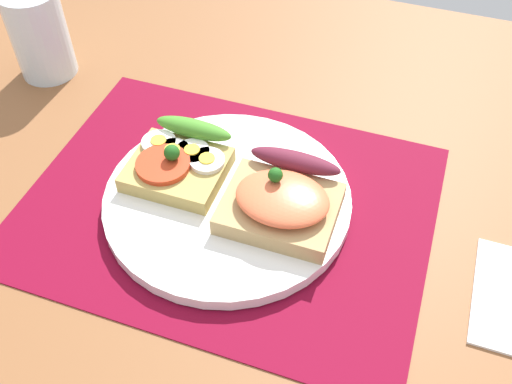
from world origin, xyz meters
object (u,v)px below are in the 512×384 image
drinking_glass (39,34)px  sandwich_egg_tomato (179,160)px  sandwich_salmon (282,199)px  plate (228,199)px

drinking_glass → sandwich_egg_tomato: bearing=-27.1°
sandwich_salmon → drinking_glass: 37.80cm
sandwich_salmon → drinking_glass: (-35.05, 14.03, 1.90)cm
sandwich_salmon → drinking_glass: drinking_glass is taller
sandwich_egg_tomato → sandwich_salmon: sandwich_salmon is taller
plate → sandwich_egg_tomato: bearing=164.4°
plate → sandwich_egg_tomato: (-5.76, 1.60, 2.07)cm
sandwich_salmon → plate: bearing=176.4°
sandwich_salmon → drinking_glass: size_ratio=1.00×
sandwich_egg_tomato → sandwich_salmon: (11.51, -1.97, 0.44)cm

